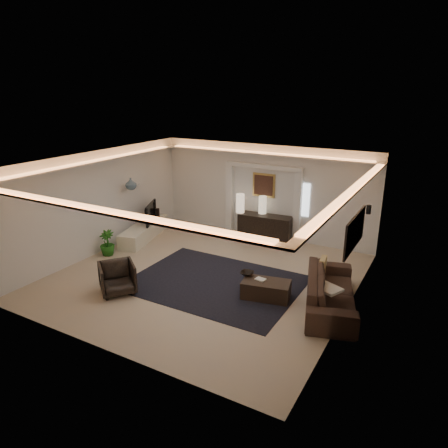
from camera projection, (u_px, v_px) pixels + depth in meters
The scene contains 33 objects.
floor at pixel (205, 276), 10.42m from camera, with size 7.00×7.00×0.00m, color tan.
ceiling at pixel (204, 162), 9.50m from camera, with size 7.00×7.00×0.00m, color white.
wall_back at pixel (264, 191), 12.86m from camera, with size 7.00×7.00×0.00m, color silver.
wall_front at pixel (97, 277), 7.07m from camera, with size 7.00×7.00×0.00m, color silver.
wall_left at pixel (99, 203), 11.59m from camera, with size 7.00×7.00×0.00m, color silver.
wall_right at pixel (352, 248), 8.34m from camera, with size 7.00×7.00×0.00m, color silver.
cove_soffit at pixel (204, 174), 9.59m from camera, with size 7.00×7.00×0.04m, color silver.
daylight_slit at pixel (305, 200), 12.25m from camera, with size 0.25×0.03×1.00m, color white.
area_rug at pixel (215, 283), 10.07m from camera, with size 4.00×3.00×0.01m, color black.
pilaster_left at pixel (230, 198), 13.42m from camera, with size 0.22×0.20×2.20m, color silver.
pilaster_right at pixel (297, 208), 12.35m from camera, with size 0.22×0.20×2.20m, color silver.
alcove_header at pixel (263, 166), 12.52m from camera, with size 2.52×0.20×0.12m, color silver.
painting_frame at pixel (264, 185), 12.77m from camera, with size 0.74×0.04×0.74m, color tan.
painting_canvas at pixel (263, 185), 12.75m from camera, with size 0.62×0.02×0.62m, color #4C2D1E.
art_panel_frame at pixel (355, 232), 8.52m from camera, with size 0.04×1.64×0.74m, color black.
art_panel_gold at pixel (354, 232), 8.53m from camera, with size 0.02×1.50×0.62m, color tan.
wall_sconce at pixel (369, 209), 10.14m from camera, with size 0.12×0.12×0.22m, color black.
wall_niche at pixel (133, 186), 12.66m from camera, with size 0.10×0.55×0.04m, color silver.
console at pixel (265, 228), 12.74m from camera, with size 1.65×0.51×0.82m, color black.
lamp_left at pixel (240, 204), 12.83m from camera, with size 0.26×0.26×0.59m, color beige.
lamp_right at pixel (263, 205), 12.73m from camera, with size 0.24×0.24×0.54m, color beige.
media_ledge at pixel (144, 231), 12.99m from camera, with size 0.60×2.41×0.45m, color beige.
tv at pixel (147, 213), 13.00m from camera, with size 0.15×1.11×0.64m, color black.
figurine at pixel (158, 213), 13.46m from camera, with size 0.12×0.12×0.33m, color black.
ginger_jar at pixel (131, 184), 12.11m from camera, with size 0.33×0.33×0.34m, color slate.
plant at pixel (107, 243), 11.63m from camera, with size 0.41×0.41×0.73m, color #1F5B15.
sofa at pixel (331, 291), 8.87m from camera, with size 1.00×2.55×0.75m, color #412214.
throw_blanket at pixel (328, 288), 8.60m from camera, with size 0.51×0.42×0.06m, color beige.
throw_pillow at pixel (323, 266), 9.68m from camera, with size 0.12×0.41×0.41m, color tan.
coffee_table at pixel (266, 289), 9.30m from camera, with size 1.06×0.58×0.40m, color black.
bowl at pixel (247, 273), 9.56m from camera, with size 0.31×0.31×0.08m, color black.
magazine at pixel (261, 279), 9.31m from camera, with size 0.23×0.16×0.03m, color beige.
armchair at pixel (117, 278), 9.50m from camera, with size 0.77×0.79×0.72m, color black.
Camera 1 is at (5.05, -8.03, 4.54)m, focal length 33.14 mm.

